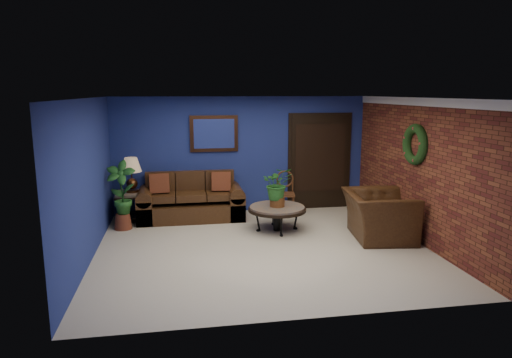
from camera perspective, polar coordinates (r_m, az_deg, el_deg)
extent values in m
plane|color=beige|center=(7.80, 0.84, -8.59)|extent=(5.50, 5.50, 0.00)
cube|color=navy|center=(9.92, -1.78, 3.05)|extent=(5.50, 0.04, 2.50)
cube|color=navy|center=(7.49, -20.29, -0.20)|extent=(0.04, 5.00, 2.50)
cube|color=brown|center=(8.42, 19.59, 1.02)|extent=(0.04, 5.00, 2.50)
cube|color=white|center=(7.36, 0.90, 10.09)|extent=(5.50, 5.00, 0.02)
cube|color=white|center=(8.30, 19.93, 9.06)|extent=(0.03, 5.00, 0.14)
cube|color=#452614|center=(9.76, -5.27, 5.66)|extent=(1.02, 0.06, 0.77)
cube|color=black|center=(10.30, 7.94, 2.13)|extent=(1.44, 0.06, 2.18)
torus|color=black|center=(8.38, 19.26, 4.10)|extent=(0.16, 0.72, 0.72)
cube|color=#422813|center=(9.55, -8.09, -3.94)|extent=(2.15, 0.93, 0.35)
cube|color=#422813|center=(9.80, -8.20, -1.61)|extent=(1.84, 0.25, 0.88)
cube|color=#422813|center=(9.42, -11.87, -2.21)|extent=(0.59, 0.64, 0.14)
cube|color=#422813|center=(9.41, -8.13, -2.10)|extent=(0.59, 0.64, 0.14)
cube|color=#422813|center=(9.45, -4.41, -1.97)|extent=(0.59, 0.64, 0.14)
cube|color=#422813|center=(9.55, -13.64, -3.70)|extent=(0.31, 0.93, 0.49)
cube|color=#422813|center=(9.60, -2.59, -3.34)|extent=(0.31, 0.93, 0.49)
cube|color=maroon|center=(9.40, -12.00, -0.56)|extent=(0.39, 0.12, 0.39)
cube|color=maroon|center=(9.43, -4.38, -0.32)|extent=(0.39, 0.12, 0.39)
cylinder|color=#544E49|center=(8.63, 2.66, -3.60)|extent=(1.03, 1.03, 0.05)
cylinder|color=black|center=(8.64, 2.66, -3.82)|extent=(1.10, 1.10, 0.05)
cylinder|color=black|center=(8.69, 2.65, -5.10)|extent=(0.14, 0.14, 0.42)
cube|color=#544E49|center=(9.55, -15.18, -1.73)|extent=(0.62, 0.62, 0.05)
cube|color=black|center=(9.56, -15.17, -1.97)|extent=(0.66, 0.66, 0.04)
cube|color=black|center=(9.66, -15.05, -4.39)|extent=(0.56, 0.56, 0.03)
cylinder|color=black|center=(9.39, -16.83, -3.84)|extent=(0.03, 0.03, 0.58)
cylinder|color=black|center=(9.34, -13.64, -3.76)|extent=(0.03, 0.03, 0.58)
cylinder|color=black|center=(9.90, -16.47, -3.08)|extent=(0.03, 0.03, 0.58)
cylinder|color=black|center=(9.84, -13.44, -3.00)|extent=(0.03, 0.03, 0.58)
cylinder|color=#452614|center=(9.54, -15.20, -1.44)|extent=(0.24, 0.24, 0.05)
sphere|color=#452614|center=(9.51, -15.23, -0.72)|extent=(0.22, 0.22, 0.22)
cylinder|color=#452614|center=(9.48, -15.29, 0.37)|extent=(0.02, 0.02, 0.29)
cone|color=tan|center=(9.44, -15.35, 1.59)|extent=(0.41, 0.41, 0.29)
cube|color=#5A3119|center=(9.79, 3.68, -1.93)|extent=(0.46, 0.46, 0.04)
torus|color=#5A3119|center=(9.90, 3.65, 0.03)|extent=(0.37, 0.10, 0.37)
cylinder|color=#5A3119|center=(9.67, 2.72, -3.46)|extent=(0.03, 0.03, 0.41)
cylinder|color=#5A3119|center=(9.69, 4.70, -3.46)|extent=(0.03, 0.03, 0.41)
cylinder|color=#5A3119|center=(10.00, 2.65, -2.98)|extent=(0.03, 0.03, 0.41)
cylinder|color=#5A3119|center=(10.01, 4.57, -2.98)|extent=(0.03, 0.03, 0.41)
imported|color=#422813|center=(8.48, 15.10, -4.42)|extent=(1.28, 1.42, 0.83)
cylinder|color=brown|center=(8.60, 2.67, -2.86)|extent=(0.28, 0.28, 0.18)
imported|color=#1D4B17|center=(8.52, 2.69, -0.57)|extent=(0.59, 0.52, 0.62)
cylinder|color=brown|center=(9.37, 14.02, -4.93)|extent=(0.26, 0.26, 0.20)
imported|color=#1D4B17|center=(9.28, 14.12, -2.85)|extent=(0.38, 0.33, 0.60)
cylinder|color=brown|center=(9.16, -16.29, -5.09)|extent=(0.34, 0.34, 0.30)
imported|color=#1D4B17|center=(9.01, -16.50, -1.19)|extent=(0.64, 0.51, 1.07)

